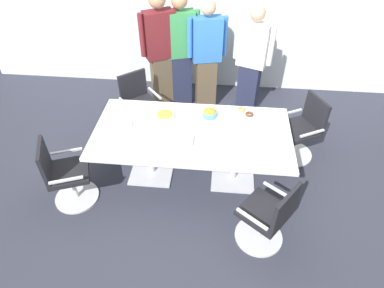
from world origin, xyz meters
The scene contains 16 objects.
ground_plane centered at (0.00, 0.00, -0.01)m, with size 10.00×10.00×0.01m, color #2D303D.
back_wall centered at (0.00, 2.40, 1.40)m, with size 8.00×0.10×2.80m, color silver.
conference_table centered at (0.00, 0.00, 0.63)m, with size 2.40×1.20×0.75m.
office_chair_0 centered at (0.89, -0.93, 0.41)m, with size 0.76×0.76×0.91m.
office_chair_1 centered at (1.46, 0.57, 0.41)m, with size 0.73×0.73×0.91m.
office_chair_2 centered at (-0.89, 0.94, 0.41)m, with size 0.76×0.76×0.91m.
office_chair_3 centered at (-1.46, -0.56, 0.41)m, with size 0.70×0.70×0.91m.
person_standing_0 centered at (-0.64, 1.59, 1.00)m, with size 0.57×0.40×1.89m.
person_standing_1 centered at (-0.35, 1.72, 0.97)m, with size 0.61×0.34×1.84m.
person_standing_2 centered at (0.07, 1.68, 0.93)m, with size 0.61×0.32×1.77m.
person_standing_3 centered at (0.76, 1.61, 0.90)m, with size 0.60×0.36×1.73m.
snack_bowl_chips_orange centered at (0.19, 0.33, 0.80)m, with size 0.18×0.18×0.11m.
snack_bowl_chips_yellow centered at (-0.37, 0.24, 0.79)m, with size 0.24×0.24×0.09m.
donut_platter centered at (0.60, 0.38, 0.77)m, with size 0.32×0.32×0.04m.
plate_stack centered at (-0.85, 0.03, 0.77)m, with size 0.21×0.21×0.04m.
napkin_pile centered at (-0.06, -0.19, 0.78)m, with size 0.18×0.18×0.06m, color white.
Camera 1 is at (0.30, -3.14, 3.33)m, focal length 31.37 mm.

